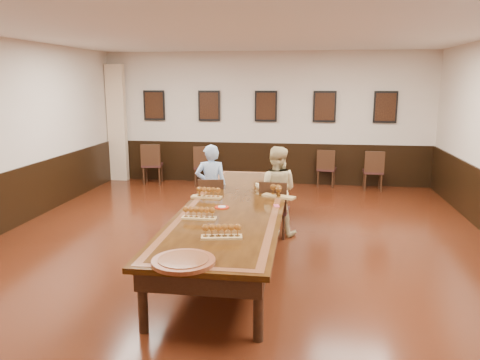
% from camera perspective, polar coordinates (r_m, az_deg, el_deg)
% --- Properties ---
extents(floor, '(8.00, 10.00, 0.02)m').
position_cam_1_polar(floor, '(6.98, -0.59, -8.98)').
color(floor, black).
rests_on(floor, ground).
extents(ceiling, '(8.00, 10.00, 0.02)m').
position_cam_1_polar(ceiling, '(6.57, -0.65, 18.29)').
color(ceiling, white).
rests_on(ceiling, floor).
extents(wall_back, '(8.00, 0.02, 3.20)m').
position_cam_1_polar(wall_back, '(11.54, 3.18, 7.50)').
color(wall_back, beige).
rests_on(wall_back, floor).
extents(wall_front, '(8.00, 0.02, 3.20)m').
position_cam_1_polar(wall_front, '(1.96, -24.38, -15.92)').
color(wall_front, beige).
rests_on(wall_front, floor).
extents(chair_man, '(0.50, 0.53, 0.91)m').
position_cam_1_polar(chair_man, '(7.95, -3.53, -2.88)').
color(chair_man, '#311716').
rests_on(chair_man, floor).
extents(chair_woman, '(0.48, 0.52, 0.94)m').
position_cam_1_polar(chair_woman, '(7.62, 4.24, -3.43)').
color(chair_woman, '#311716').
rests_on(chair_woman, floor).
extents(spare_chair_a, '(0.54, 0.58, 1.00)m').
position_cam_1_polar(spare_chair_a, '(11.73, -10.64, 1.98)').
color(spare_chair_a, '#311716').
rests_on(spare_chair_a, floor).
extents(spare_chair_b, '(0.55, 0.59, 0.97)m').
position_cam_1_polar(spare_chair_b, '(11.41, -4.52, 1.80)').
color(spare_chair_b, '#311716').
rests_on(spare_chair_b, floor).
extents(spare_chair_c, '(0.50, 0.53, 0.90)m').
position_cam_1_polar(spare_chair_c, '(11.44, 10.52, 1.49)').
color(spare_chair_c, '#311716').
rests_on(spare_chair_c, floor).
extents(spare_chair_d, '(0.45, 0.49, 0.94)m').
position_cam_1_polar(spare_chair_d, '(11.27, 15.91, 1.15)').
color(spare_chair_d, '#311716').
rests_on(spare_chair_d, floor).
extents(person_man, '(0.58, 0.44, 1.45)m').
position_cam_1_polar(person_man, '(7.98, -3.54, -0.82)').
color(person_man, '#538BCF').
rests_on(person_man, floor).
extents(person_woman, '(0.78, 0.63, 1.47)m').
position_cam_1_polar(person_woman, '(7.65, 4.40, -1.33)').
color(person_woman, beige).
rests_on(person_woman, floor).
extents(pink_phone, '(0.10, 0.15, 0.01)m').
position_cam_1_polar(pink_phone, '(6.65, 4.48, -3.16)').
color(pink_phone, '#D84867').
rests_on(pink_phone, conference_table).
extents(curtain, '(0.45, 0.18, 2.90)m').
position_cam_1_polar(curtain, '(12.27, -14.76, 6.69)').
color(curtain, beige).
rests_on(curtain, floor).
extents(wainscoting, '(8.00, 10.00, 1.00)m').
position_cam_1_polar(wainscoting, '(6.82, -0.59, -4.97)').
color(wainscoting, black).
rests_on(wainscoting, floor).
extents(conference_table, '(1.40, 5.00, 0.76)m').
position_cam_1_polar(conference_table, '(6.79, -0.60, -4.08)').
color(conference_table, black).
rests_on(conference_table, floor).
extents(posters, '(6.14, 0.04, 0.74)m').
position_cam_1_polar(posters, '(11.45, 3.17, 8.98)').
color(posters, black).
rests_on(posters, wall_back).
extents(flight_a, '(0.47, 0.18, 0.17)m').
position_cam_1_polar(flight_a, '(7.09, -4.04, -1.58)').
color(flight_a, '#AE8549').
rests_on(flight_a, conference_table).
extents(flight_b, '(0.53, 0.34, 0.19)m').
position_cam_1_polar(flight_b, '(7.13, 4.64, -1.44)').
color(flight_b, '#AE8549').
rests_on(flight_b, conference_table).
extents(flight_c, '(0.45, 0.14, 0.17)m').
position_cam_1_polar(flight_c, '(6.01, -5.02, -4.09)').
color(flight_c, '#AE8549').
rests_on(flight_c, conference_table).
extents(flight_d, '(0.48, 0.22, 0.17)m').
position_cam_1_polar(flight_d, '(5.27, -2.26, -6.33)').
color(flight_d, '#AE8549').
rests_on(flight_d, conference_table).
extents(red_plate_grp, '(0.20, 0.20, 0.03)m').
position_cam_1_polar(red_plate_grp, '(6.53, -2.23, -3.35)').
color(red_plate_grp, '#AA1F0B').
rests_on(red_plate_grp, conference_table).
extents(carved_platter, '(0.75, 0.75, 0.05)m').
position_cam_1_polar(carved_platter, '(4.63, -6.90, -9.80)').
color(carved_platter, '#5D2512').
rests_on(carved_platter, conference_table).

